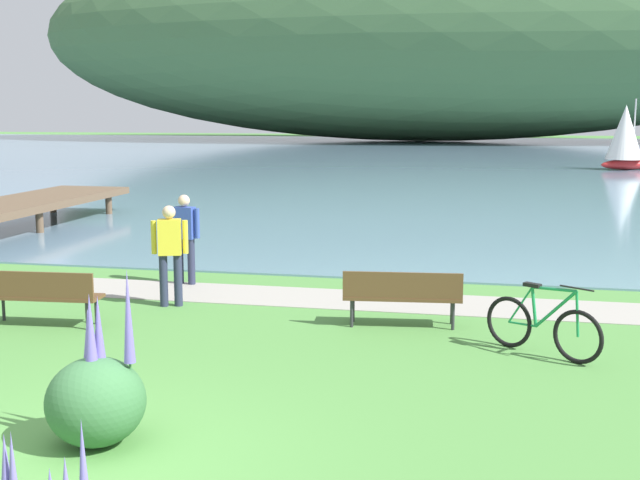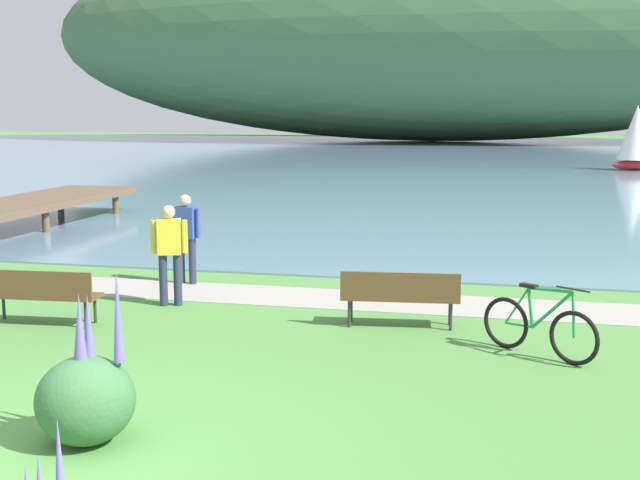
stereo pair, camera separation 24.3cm
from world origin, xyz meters
name	(u,v)px [view 2 (the right image)]	position (x,y,z in m)	size (l,w,h in m)	color
ground_plane	(60,465)	(0.00, 0.00, 0.00)	(200.00, 200.00, 0.00)	#518E42
bay_water	(449,158)	(0.00, 48.94, 0.02)	(180.00, 80.00, 0.04)	#6B8EA8
distant_hillside	(434,29)	(-3.93, 77.81, 11.12)	(80.93, 28.00, 22.16)	#42663D
shoreline_path	(275,296)	(0.00, 7.18, 0.01)	(60.00, 1.50, 0.01)	#A39E93
park_bench_near_camera	(400,294)	(2.45, 5.60, 0.52)	(1.84, 0.67, 0.88)	brown
park_bench_further_along	(40,292)	(-2.95, 4.48, 0.52)	(1.83, 0.61, 0.88)	brown
bicycle_leaning_near_bench	(539,327)	(4.46, 4.55, 0.40)	(1.50, 1.04, 1.01)	black
person_at_shoreline	(186,233)	(-1.91, 7.80, 0.98)	(0.61, 0.25, 1.71)	#282D47
person_on_the_grass	(170,249)	(-1.52, 6.12, 0.98)	(0.59, 0.33, 1.71)	#282D47
echium_bush_beside_closest	(86,397)	(-0.01, 0.54, 0.48)	(0.98, 0.98, 1.77)	#386B3D
sailboat_toward_hillside	(637,137)	(10.52, 40.13, 1.82)	(3.29, 2.56, 3.79)	#B22323
pier_dock	(13,207)	(-9.00, 12.94, 0.69)	(2.40, 10.00, 0.80)	brown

